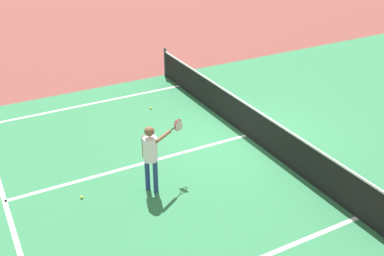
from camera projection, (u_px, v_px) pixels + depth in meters
ground_plane at (246, 135)px, 12.80m from camera, size 60.00×60.00×0.00m
court_surface_inbounds at (246, 135)px, 12.80m from camera, size 10.62×24.40×0.00m
line_service_near at (5, 201)px, 10.10m from camera, size 8.22×0.10×0.01m
line_center_service at (139, 164)px, 11.45m from camera, size 0.10×6.40×0.01m
net at (247, 120)px, 12.57m from camera, size 10.47×0.09×1.07m
player_near at (151, 151)px, 10.03m from camera, size 0.62×1.14×1.63m
tennis_ball_mid_court at (82, 197)px, 10.18m from camera, size 0.07×0.07×0.07m
tennis_ball_near_net at (151, 108)px, 14.32m from camera, size 0.07×0.07×0.07m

